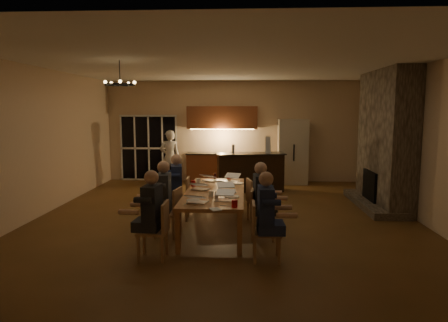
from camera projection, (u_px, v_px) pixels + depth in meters
floor at (225, 218)px, 8.52m from camera, size 9.00×9.00×0.00m
back_wall at (232, 131)px, 12.79m from camera, size 8.00×0.04×3.20m
left_wall at (38, 142)px, 8.52m from camera, size 0.04×9.00×3.20m
right_wall at (422, 144)px, 8.11m from camera, size 0.04×9.00×3.20m
ceiling at (225, 64)px, 8.11m from camera, size 8.00×9.00×0.04m
french_doors at (149, 148)px, 12.95m from camera, size 1.86×0.08×2.10m
fireplace at (386, 139)px, 9.32m from camera, size 0.58×2.50×3.20m
kitchenette at (222, 145)px, 12.54m from camera, size 2.24×0.68×2.40m
refrigerator at (293, 152)px, 12.41m from camera, size 0.90×0.68×2.00m
dining_table at (215, 210)px, 7.65m from camera, size 1.10×2.83×0.75m
bar_island at (250, 172)px, 11.27m from camera, size 2.01×0.99×1.08m
chair_left_near at (153, 231)px, 6.12m from camera, size 0.44×0.44×0.89m
chair_left_mid at (167, 212)px, 7.22m from camera, size 0.51×0.51×0.89m
chair_left_far at (178, 199)px, 8.33m from camera, size 0.46×0.46×0.89m
chair_right_near at (267, 232)px, 6.06m from camera, size 0.44×0.44×0.89m
chair_right_mid at (264, 214)px, 7.07m from camera, size 0.49×0.49×0.89m
chair_right_far at (259, 201)px, 8.14m from camera, size 0.52×0.52×0.89m
person_left_near at (152, 215)px, 6.11m from camera, size 0.65×0.65×1.38m
person_right_near at (266, 217)px, 5.97m from camera, size 0.63×0.63×1.38m
person_left_mid at (164, 199)px, 7.20m from camera, size 0.63×0.63×1.38m
person_right_mid at (260, 201)px, 7.06m from camera, size 0.66×0.66×1.38m
person_left_far at (177, 187)px, 8.30m from camera, size 0.69×0.69×1.38m
standing_person at (170, 157)px, 12.22m from camera, size 0.68×0.52×1.68m
chandelier at (120, 85)px, 7.40m from camera, size 0.57×0.57×0.03m
laptop_a at (198, 196)px, 6.63m from camera, size 0.38×0.36×0.23m
laptop_b at (224, 194)px, 6.77m from camera, size 0.36×0.32×0.23m
laptop_c at (201, 184)px, 7.73m from camera, size 0.37×0.34×0.23m
laptop_d at (227, 186)px, 7.47m from camera, size 0.38×0.35×0.23m
laptop_e at (211, 176)px, 8.66m from camera, size 0.41×0.40×0.23m
laptop_f at (231, 177)px, 8.56m from camera, size 0.39×0.36×0.23m
mug_front at (211, 194)px, 7.11m from camera, size 0.09×0.09×0.10m
mug_mid at (221, 183)px, 8.15m from camera, size 0.07×0.07×0.10m
mug_back at (198, 181)px, 8.41m from camera, size 0.08×0.08×0.10m
redcup_near at (235, 204)px, 6.31m from camera, size 0.10×0.10×0.12m
redcup_mid at (193, 183)px, 8.07m from camera, size 0.09×0.09×0.12m
redcup_far at (229, 176)px, 9.00m from camera, size 0.09×0.09×0.12m
can_silver at (216, 195)px, 6.95m from camera, size 0.06×0.06×0.12m
can_cola at (215, 176)px, 8.96m from camera, size 0.06×0.06×0.12m
plate_near at (232, 197)px, 7.07m from camera, size 0.26×0.26×0.02m
plate_left at (193, 200)px, 6.77m from camera, size 0.24×0.24×0.02m
plate_far at (238, 183)px, 8.35m from camera, size 0.25×0.25×0.02m
notepad at (215, 209)px, 6.17m from camera, size 0.22×0.25×0.01m
bar_bottle at (233, 149)px, 11.18m from camera, size 0.08×0.08×0.24m
bar_blender at (268, 145)px, 11.19m from camera, size 0.16×0.16×0.46m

